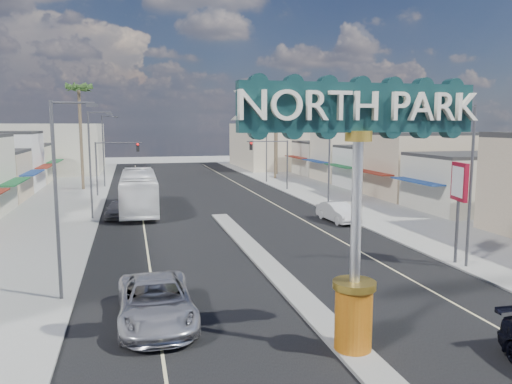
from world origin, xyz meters
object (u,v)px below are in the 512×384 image
streetlight_r_near (469,178)px  streetlight_r_far (265,145)px  gateway_sign (357,186)px  streetlight_l_far (105,147)px  traffic_signal_left (113,158)px  car_parked_right (338,212)px  streetlight_l_mid (92,159)px  streetlight_r_mid (328,155)px  car_parked_left (118,209)px  suv_left (156,301)px  traffic_signal_right (273,155)px  palm_left_far (79,94)px  city_bus (139,191)px  bank_pylon_sign (459,187)px  streetlight_l_near (60,191)px  palm_right_far (277,95)px  palm_right_mid (275,105)px

streetlight_r_near → streetlight_r_far: 42.00m
streetlight_r_far → gateway_sign: bearing=-101.8°
streetlight_l_far → streetlight_r_far: size_ratio=1.00×
traffic_signal_left → streetlight_r_far: streetlight_r_far is taller
streetlight_r_near → car_parked_right: (-1.43, 14.09, -4.27)m
gateway_sign → streetlight_l_mid: gateway_sign is taller
streetlight_r_mid → streetlight_l_far: bearing=133.5°
streetlight_l_far → car_parked_left: 22.15m
streetlight_l_mid → suv_left: (3.89, -23.57, -4.17)m
traffic_signal_right → palm_left_far: palm_left_far is taller
traffic_signal_right → streetlight_r_far: size_ratio=0.67×
palm_left_far → car_parked_left: size_ratio=2.93×
gateway_sign → traffic_signal_right: bearing=77.7°
streetlight_l_mid → streetlight_r_near: 28.90m
city_bus → streetlight_l_mid: bearing=-139.0°
streetlight_r_mid → suv_left: (-16.98, -23.57, -4.17)m
streetlight_r_far → bank_pylon_sign: bearing=-89.9°
gateway_sign → streetlight_r_near: bearing=37.6°
traffic_signal_left → streetlight_l_near: (-1.25, -33.99, 0.79)m
palm_left_far → car_parked_right: palm_left_far is taller
car_parked_right → streetlight_l_near: bearing=-149.2°
gateway_sign → palm_left_far: bearing=105.1°
palm_right_far → traffic_signal_right: bearing=-107.9°
traffic_signal_right → streetlight_l_far: (-19.62, 8.01, 0.79)m
traffic_signal_left → streetlight_l_far: size_ratio=0.67×
car_parked_right → suv_left: bearing=-136.5°
streetlight_l_near → streetlight_r_near: size_ratio=1.00×
traffic_signal_right → palm_left_far: size_ratio=0.46×
traffic_signal_right → palm_right_mid: palm_right_mid is taller
car_parked_right → city_bus: bearing=144.9°
streetlight_l_near → streetlight_r_near: 20.87m
traffic_signal_right → streetlight_r_mid: bearing=-84.9°
streetlight_l_far → palm_left_far: bearing=-142.1°
bank_pylon_sign → suv_left: bearing=-153.1°
streetlight_l_far → car_parked_left: streetlight_l_far is taller
streetlight_l_mid → streetlight_r_mid: bearing=0.0°
traffic_signal_left → city_bus: bearing=-77.1°
streetlight_l_near → streetlight_l_mid: size_ratio=1.00×
palm_right_mid → streetlight_l_far: bearing=-170.3°
traffic_signal_left → palm_left_far: 10.14m
streetlight_l_near → car_parked_right: (19.43, 14.09, -4.27)m
traffic_signal_right → streetlight_l_mid: streetlight_l_mid is taller
palm_right_far → car_parked_right: size_ratio=2.92×
city_bus → streetlight_r_far: bearing=48.5°
traffic_signal_right → suv_left: traffic_signal_right is taller
streetlight_l_mid → palm_right_mid: size_ratio=0.74×
palm_right_mid → city_bus: (-19.71, -22.85, -8.74)m
gateway_sign → streetlight_r_far: 51.10m
streetlight_l_mid → suv_left: bearing=-80.6°
traffic_signal_right → car_parked_left: size_ratio=1.34×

